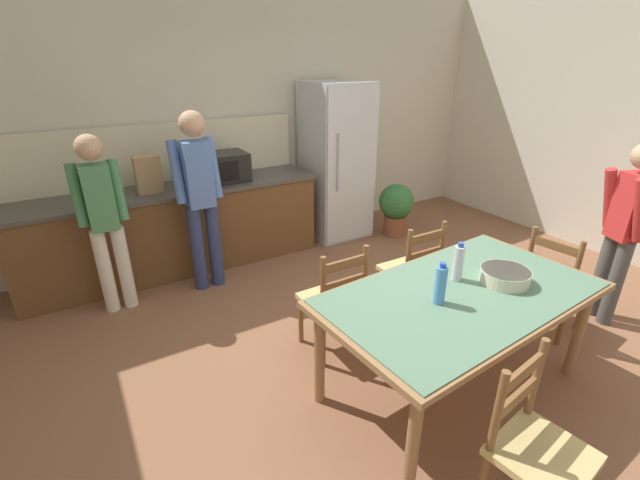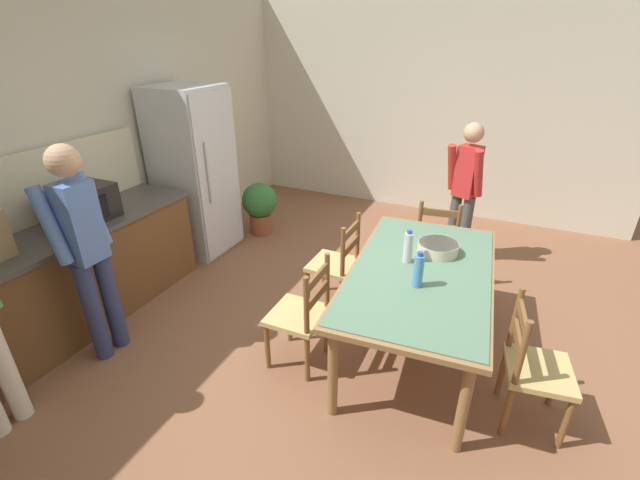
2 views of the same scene
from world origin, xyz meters
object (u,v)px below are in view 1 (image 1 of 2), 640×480
object	(u,v)px
bottle_near_centre	(440,285)
potted_plant	(396,206)
refrigerator	(336,162)
person_at_sink	(103,217)
chair_side_far_left	(334,300)
person_by_table	(623,227)
microwave	(223,167)
chair_side_far_right	(412,271)
chair_side_near_left	(535,448)
bottle_off_centre	(458,263)
serving_bowl	(505,275)
chair_head_end	(554,283)
dining_table	(461,302)
paper_bag	(148,174)
person_at_counter	(200,194)

from	to	relation	value
bottle_near_centre	potted_plant	bearing A→B (deg)	54.46
refrigerator	person_at_sink	xyz separation A→B (m)	(-2.66, -0.48, -0.04)
chair_side_far_left	person_by_table	bearing A→B (deg)	159.21
microwave	chair_side_far_right	xyz separation A→B (m)	(0.96, -1.96, -0.61)
chair_side_far_right	person_by_table	bearing A→B (deg)	148.35
chair_side_near_left	refrigerator	bearing A→B (deg)	63.70
bottle_off_centre	chair_side_near_left	xyz separation A→B (m)	(-0.45, -0.97, -0.45)
chair_side_far_left	serving_bowl	bearing A→B (deg)	133.87
serving_bowl	person_by_table	distance (m)	1.44
microwave	bottle_near_centre	distance (m)	2.83
chair_head_end	potted_plant	distance (m)	2.27
chair_side_near_left	chair_side_far_left	xyz separation A→B (m)	(-0.11, 1.61, 0.00)
potted_plant	chair_side_far_right	bearing A→B (deg)	-126.00
refrigerator	serving_bowl	bearing A→B (deg)	-99.83
refrigerator	person_at_sink	distance (m)	2.70
serving_bowl	chair_side_far_left	bearing A→B (deg)	134.27
refrigerator	bottle_near_centre	size ratio (longest dim) A/B	6.93
chair_side_near_left	dining_table	bearing A→B (deg)	58.34
bottle_near_centre	potted_plant	distance (m)	2.94
person_at_sink	person_by_table	distance (m)	4.31
paper_bag	refrigerator	bearing A→B (deg)	-0.30
bottle_near_centre	person_at_counter	size ratio (longest dim) A/B	0.16
chair_side_near_left	chair_head_end	size ratio (longest dim) A/B	1.00
chair_side_far_right	person_by_table	xyz separation A→B (m)	(1.41, -0.89, 0.43)
refrigerator	person_at_counter	xyz separation A→B (m)	(-1.83, -0.50, 0.03)
microwave	person_by_table	distance (m)	3.71
person_at_counter	paper_bag	bearing A→B (deg)	34.02
chair_side_far_left	person_by_table	distance (m)	2.44
person_at_sink	chair_head_end	bearing A→B (deg)	-125.83
chair_side_far_left	potted_plant	xyz separation A→B (m)	(1.93, 1.57, -0.06)
dining_table	serving_bowl	xyz separation A→B (m)	(0.33, -0.05, 0.13)
paper_bag	potted_plant	size ratio (longest dim) A/B	0.54
chair_side_near_left	person_by_table	world-z (taller)	person_by_table
microwave	chair_side_far_right	size ratio (longest dim) A/B	0.55
chair_side_near_left	chair_side_far_left	size ratio (longest dim) A/B	1.00
paper_bag	chair_side_far_right	size ratio (longest dim) A/B	0.40
refrigerator	person_by_table	bearing A→B (deg)	-71.43
chair_head_end	person_by_table	world-z (taller)	person_by_table
person_at_counter	chair_side_near_left	bearing A→B (deg)	-168.23
person_at_sink	person_at_counter	world-z (taller)	person_at_counter
serving_bowl	potted_plant	size ratio (longest dim) A/B	0.48
chair_head_end	person_at_sink	xyz separation A→B (m)	(-3.06, 2.21, 0.45)
bottle_near_centre	refrigerator	bearing A→B (deg)	69.34
microwave	chair_side_far_left	distance (m)	2.11
chair_head_end	person_at_sink	bearing A→B (deg)	46.75
chair_head_end	person_at_counter	size ratio (longest dim) A/B	0.53
person_at_counter	person_at_sink	bearing A→B (deg)	88.66
serving_bowl	chair_head_end	world-z (taller)	chair_head_end
bottle_off_centre	chair_side_near_left	size ratio (longest dim) A/B	0.30
serving_bowl	chair_side_far_right	bearing A→B (deg)	88.26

